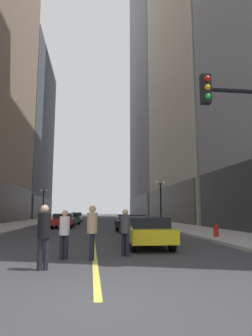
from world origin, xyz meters
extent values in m
plane|color=#38383A|center=(0.00, 35.00, 0.00)|extent=(200.00, 200.00, 0.00)
cube|color=#ADA8A0|center=(-8.25, 35.00, 0.07)|extent=(4.50, 78.00, 0.15)
cube|color=#ADA8A0|center=(8.25, 35.00, 0.07)|extent=(4.50, 78.00, 0.15)
cube|color=#E5D64C|center=(0.00, 35.00, 0.00)|extent=(0.16, 70.00, 0.01)
cube|color=#332A23|center=(-10.60, 34.50, 2.50)|extent=(0.50, 22.80, 5.00)
cube|color=#4C515B|center=(-16.89, 60.00, 18.73)|extent=(12.77, 26.00, 37.45)
cube|color=black|center=(-10.60, 60.00, 2.25)|extent=(0.50, 24.70, 4.49)
cube|color=#B7AD99|center=(16.49, 34.50, 27.84)|extent=(11.99, 24.00, 55.68)
cube|color=#403C35|center=(10.60, 34.50, 2.50)|extent=(0.50, 22.80, 5.00)
cube|color=gray|center=(18.30, 60.00, 46.25)|extent=(15.60, 26.00, 92.49)
cube|color=#2C2C2E|center=(10.60, 60.00, 2.50)|extent=(0.50, 24.70, 5.00)
cube|color=yellow|center=(2.34, 7.74, 0.59)|extent=(1.91, 4.85, 0.55)
cube|color=black|center=(2.33, 7.50, 1.07)|extent=(1.64, 2.73, 0.50)
cylinder|color=black|center=(1.61, 9.44, 0.32)|extent=(0.24, 0.65, 0.64)
cylinder|color=black|center=(3.15, 9.40, 0.32)|extent=(0.24, 0.65, 0.64)
cylinder|color=black|center=(1.52, 6.09, 0.32)|extent=(0.24, 0.65, 0.64)
cylinder|color=black|center=(3.06, 6.04, 0.32)|extent=(0.24, 0.65, 0.64)
cube|color=black|center=(2.78, 15.90, 0.59)|extent=(2.01, 4.74, 0.55)
cube|color=black|center=(2.79, 15.67, 1.07)|extent=(1.71, 2.68, 0.50)
cylinder|color=black|center=(1.92, 17.50, 0.32)|extent=(0.24, 0.65, 0.64)
cylinder|color=black|center=(3.51, 17.56, 0.32)|extent=(0.24, 0.65, 0.64)
cylinder|color=black|center=(2.05, 14.24, 0.32)|extent=(0.24, 0.65, 0.64)
cylinder|color=black|center=(3.64, 14.30, 0.32)|extent=(0.24, 0.65, 0.64)
cube|color=#B21919|center=(-2.76, 23.03, 0.59)|extent=(1.92, 4.74, 0.55)
cube|color=black|center=(-2.76, 23.27, 1.07)|extent=(1.69, 2.65, 0.50)
cylinder|color=black|center=(-1.93, 21.38, 0.32)|extent=(0.22, 0.64, 0.64)
cylinder|color=black|center=(-3.60, 21.38, 0.32)|extent=(0.22, 0.64, 0.64)
cylinder|color=black|center=(-1.92, 24.69, 0.32)|extent=(0.22, 0.64, 0.64)
cylinder|color=black|center=(-3.59, 24.69, 0.32)|extent=(0.22, 0.64, 0.64)
cube|color=#196038|center=(-2.32, 30.46, 0.59)|extent=(1.99, 4.34, 0.55)
cube|color=black|center=(-2.33, 30.68, 1.07)|extent=(1.69, 2.46, 0.50)
cylinder|color=black|center=(-1.48, 29.01, 0.32)|extent=(0.25, 0.65, 0.64)
cylinder|color=black|center=(-3.03, 28.94, 0.32)|extent=(0.25, 0.65, 0.64)
cylinder|color=black|center=(-1.62, 31.99, 0.32)|extent=(0.25, 0.65, 0.64)
cylinder|color=black|center=(-3.17, 31.92, 0.32)|extent=(0.25, 0.65, 0.64)
cube|color=silver|center=(-2.32, 38.89, 0.59)|extent=(1.86, 4.74, 0.55)
cube|color=black|center=(-2.33, 39.13, 1.07)|extent=(1.61, 2.67, 0.50)
cylinder|color=black|center=(-1.53, 37.26, 0.32)|extent=(0.23, 0.64, 0.64)
cylinder|color=black|center=(-3.06, 37.23, 0.32)|extent=(0.23, 0.64, 0.64)
cylinder|color=black|center=(-1.59, 40.56, 0.32)|extent=(0.23, 0.64, 0.64)
cylinder|color=black|center=(-3.12, 40.53, 0.32)|extent=(0.23, 0.64, 0.64)
cube|color=maroon|center=(-2.84, 49.21, 0.59)|extent=(1.89, 4.05, 0.55)
cube|color=black|center=(-2.84, 49.41, 1.07)|extent=(1.63, 2.28, 0.50)
cylinder|color=black|center=(-2.10, 47.79, 0.32)|extent=(0.24, 0.65, 0.64)
cylinder|color=black|center=(-3.65, 47.83, 0.32)|extent=(0.24, 0.65, 0.64)
cylinder|color=black|center=(-2.03, 50.59, 0.32)|extent=(0.24, 0.65, 0.64)
cylinder|color=black|center=(-3.58, 50.63, 0.32)|extent=(0.24, 0.65, 0.64)
cylinder|color=black|center=(-1.35, 2.94, 0.43)|extent=(0.14, 0.14, 0.85)
cylinder|color=black|center=(-1.51, 2.92, 0.43)|extent=(0.14, 0.14, 0.85)
cylinder|color=black|center=(-1.43, 2.93, 1.19)|extent=(0.37, 0.37, 0.67)
sphere|color=tan|center=(-1.43, 2.93, 1.64)|extent=(0.23, 0.23, 0.23)
cylinder|color=black|center=(1.15, 5.02, 0.40)|extent=(0.14, 0.14, 0.80)
cylinder|color=black|center=(1.02, 5.11, 0.40)|extent=(0.14, 0.14, 0.80)
cylinder|color=#3F3F44|center=(1.08, 5.06, 1.11)|extent=(0.47, 0.47, 0.63)
sphere|color=tan|center=(1.08, 5.06, 1.54)|extent=(0.22, 0.22, 0.22)
cylinder|color=black|center=(-0.12, 4.30, 0.43)|extent=(0.14, 0.14, 0.86)
cylinder|color=black|center=(-0.09, 4.46, 0.43)|extent=(0.14, 0.14, 0.86)
cylinder|color=tan|center=(-0.11, 4.38, 1.19)|extent=(0.40, 0.40, 0.68)
sphere|color=tan|center=(-0.11, 4.38, 1.65)|extent=(0.23, 0.23, 0.23)
cylinder|color=black|center=(-0.95, 4.65, 0.39)|extent=(0.14, 0.14, 0.78)
cylinder|color=black|center=(-1.10, 4.71, 0.39)|extent=(0.14, 0.14, 0.78)
cylinder|color=silver|center=(-1.02, 4.68, 1.09)|extent=(0.43, 0.43, 0.62)
sphere|color=tan|center=(-1.02, 4.68, 1.51)|extent=(0.21, 0.21, 0.21)
cube|color=black|center=(3.20, 2.49, 5.20)|extent=(0.28, 0.24, 0.90)
sphere|color=red|center=(3.20, 2.35, 5.48)|extent=(0.17, 0.17, 0.17)
sphere|color=orange|center=(3.20, 2.35, 5.20)|extent=(0.17, 0.17, 0.17)
sphere|color=green|center=(3.20, 2.35, 4.92)|extent=(0.17, 0.17, 0.17)
cylinder|color=black|center=(-6.40, 33.80, 2.10)|extent=(0.14, 0.14, 4.20)
cylinder|color=black|center=(-6.40, 33.80, 4.15)|extent=(0.80, 0.06, 0.06)
sphere|color=white|center=(-6.75, 33.80, 4.25)|extent=(0.36, 0.36, 0.36)
sphere|color=white|center=(-6.05, 33.80, 4.25)|extent=(0.36, 0.36, 0.36)
cylinder|color=black|center=(6.40, 21.38, 2.10)|extent=(0.14, 0.14, 4.20)
cylinder|color=black|center=(6.40, 21.38, 4.15)|extent=(0.80, 0.06, 0.06)
sphere|color=white|center=(6.05, 21.38, 4.25)|extent=(0.36, 0.36, 0.36)
sphere|color=white|center=(6.75, 21.38, 4.25)|extent=(0.36, 0.36, 0.36)
cylinder|color=red|center=(6.90, 10.51, 0.40)|extent=(0.28, 0.28, 0.80)
camera|label=1|loc=(-0.16, -5.33, 1.59)|focal=30.69mm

